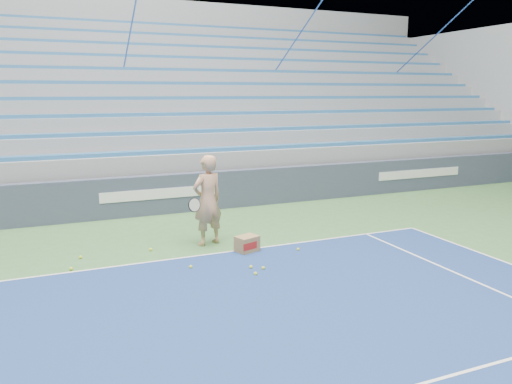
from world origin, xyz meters
TOP-DOWN VIEW (x-y plane):
  - sponsor_barrier at (0.00, 15.88)m, footprint 30.00×0.32m
  - bleachers at (0.00, 21.60)m, footprint 31.00×9.15m
  - tennis_player at (0.40, 12.61)m, footprint 1.03×0.96m
  - ball_box at (1.00, 11.78)m, footprint 0.54×0.48m
  - tennis_ball_0 at (-2.31, 12.67)m, footprint 0.07×0.07m
  - tennis_ball_1 at (0.87, 10.63)m, footprint 0.07×0.07m
  - tennis_ball_2 at (2.03, 11.40)m, footprint 0.07×0.07m
  - tennis_ball_3 at (-0.39, 11.23)m, footprint 0.07×0.07m
  - tennis_ball_4 at (-2.52, 12.01)m, footprint 0.07×0.07m
  - tennis_ball_5 at (0.68, 10.77)m, footprint 0.07×0.07m
  - tennis_ball_6 at (-0.89, 12.62)m, footprint 0.07×0.07m
  - tennis_ball_7 at (0.62, 10.41)m, footprint 0.07×0.07m

SIDE VIEW (x-z plane):
  - tennis_ball_0 at x=-2.31m, z-range 0.00..0.07m
  - tennis_ball_1 at x=0.87m, z-range 0.00..0.07m
  - tennis_ball_2 at x=2.03m, z-range 0.00..0.07m
  - tennis_ball_3 at x=-0.39m, z-range 0.00..0.07m
  - tennis_ball_4 at x=-2.52m, z-range 0.00..0.07m
  - tennis_ball_5 at x=0.68m, z-range 0.00..0.07m
  - tennis_ball_6 at x=-0.89m, z-range 0.00..0.07m
  - tennis_ball_7 at x=0.62m, z-range 0.00..0.07m
  - ball_box at x=1.00m, z-range 0.00..0.34m
  - sponsor_barrier at x=0.00m, z-range 0.00..1.10m
  - tennis_player at x=0.40m, z-range 0.00..2.01m
  - bleachers at x=0.00m, z-range -1.29..6.01m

